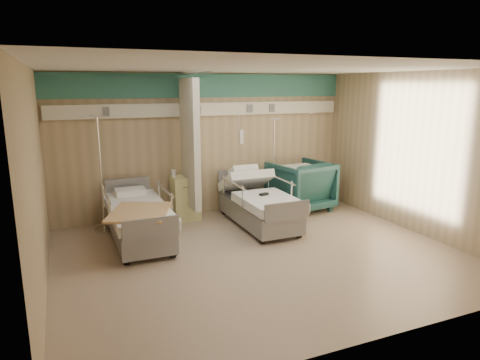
% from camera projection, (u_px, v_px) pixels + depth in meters
% --- Properties ---
extents(ground, '(6.00, 5.00, 0.00)m').
position_uv_depth(ground, '(259.00, 255.00, 6.59)').
color(ground, gray).
rests_on(ground, ground).
extents(room_walls, '(6.04, 5.04, 2.82)m').
position_uv_depth(room_walls, '(252.00, 133.00, 6.40)').
color(room_walls, tan).
rests_on(room_walls, ground).
extents(bed_right, '(1.00, 2.16, 0.63)m').
position_uv_depth(bed_right, '(259.00, 209.00, 7.92)').
color(bed_right, silver).
rests_on(bed_right, ground).
extents(bed_left, '(1.00, 2.16, 0.63)m').
position_uv_depth(bed_left, '(139.00, 224.00, 7.09)').
color(bed_left, silver).
rests_on(bed_left, ground).
extents(bedside_cabinet, '(0.50, 0.48, 0.85)m').
position_uv_depth(bedside_cabinet, '(185.00, 198.00, 8.27)').
color(bedside_cabinet, '#E6E590').
rests_on(bedside_cabinet, ground).
extents(visitor_armchair, '(1.27, 1.30, 1.03)m').
position_uv_depth(visitor_armchair, '(300.00, 186.00, 8.89)').
color(visitor_armchair, '#1C4845').
rests_on(visitor_armchair, ground).
extents(waffle_blanket, '(0.70, 0.62, 0.08)m').
position_uv_depth(waffle_blanket, '(300.00, 159.00, 8.77)').
color(waffle_blanket, silver).
rests_on(waffle_blanket, visitor_armchair).
extents(iv_stand_right, '(0.34, 0.34, 1.91)m').
position_uv_depth(iv_stand_right, '(273.00, 191.00, 8.93)').
color(iv_stand_right, silver).
rests_on(iv_stand_right, ground).
extents(iv_stand_left, '(0.37, 0.37, 2.05)m').
position_uv_depth(iv_stand_left, '(103.00, 208.00, 7.62)').
color(iv_stand_left, silver).
rests_on(iv_stand_left, ground).
extents(call_remote, '(0.18, 0.11, 0.04)m').
position_uv_depth(call_remote, '(264.00, 194.00, 7.66)').
color(call_remote, black).
rests_on(call_remote, bed_right).
extents(tan_blanket, '(1.19, 1.31, 0.04)m').
position_uv_depth(tan_blanket, '(140.00, 212.00, 6.58)').
color(tan_blanket, tan).
rests_on(tan_blanket, bed_left).
extents(toiletry_bag, '(0.24, 0.18, 0.12)m').
position_uv_depth(toiletry_bag, '(190.00, 172.00, 8.27)').
color(toiletry_bag, black).
rests_on(toiletry_bag, bedside_cabinet).
extents(white_cup, '(0.11, 0.11, 0.14)m').
position_uv_depth(white_cup, '(174.00, 173.00, 8.15)').
color(white_cup, white).
rests_on(white_cup, bedside_cabinet).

